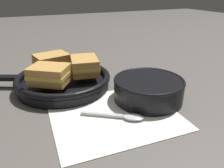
{
  "coord_description": "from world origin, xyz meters",
  "views": [
    {
      "loc": [
        -0.25,
        -0.45,
        0.27
      ],
      "look_at": [
        -0.03,
        0.04,
        0.03
      ],
      "focal_mm": 35.0,
      "sensor_mm": 36.0,
      "label": 1
    }
  ],
  "objects_px": {
    "sandwich_near_left": "(52,62)",
    "sandwich_far_left": "(84,65)",
    "skillet": "(63,81)",
    "sandwich_near_right": "(50,74)",
    "spoon": "(125,116)",
    "soup_bowl": "(148,88)"
  },
  "relations": [
    {
      "from": "sandwich_near_left",
      "to": "sandwich_far_left",
      "type": "bearing_deg",
      "value": -43.59
    },
    {
      "from": "sandwich_near_right",
      "to": "spoon",
      "type": "bearing_deg",
      "value": -54.83
    },
    {
      "from": "sandwich_near_right",
      "to": "sandwich_far_left",
      "type": "distance_m",
      "value": 0.11
    },
    {
      "from": "soup_bowl",
      "to": "skillet",
      "type": "height_order",
      "value": "soup_bowl"
    },
    {
      "from": "spoon",
      "to": "sandwich_far_left",
      "type": "distance_m",
      "value": 0.22
    },
    {
      "from": "sandwich_near_right",
      "to": "skillet",
      "type": "bearing_deg",
      "value": 48.28
    },
    {
      "from": "soup_bowl",
      "to": "sandwich_near_right",
      "type": "bearing_deg",
      "value": 151.9
    },
    {
      "from": "soup_bowl",
      "to": "skillet",
      "type": "bearing_deg",
      "value": 137.88
    },
    {
      "from": "sandwich_near_left",
      "to": "skillet",
      "type": "bearing_deg",
      "value": -75.08
    },
    {
      "from": "soup_bowl",
      "to": "spoon",
      "type": "bearing_deg",
      "value": -149.49
    },
    {
      "from": "spoon",
      "to": "sandwich_near_right",
      "type": "distance_m",
      "value": 0.23
    },
    {
      "from": "soup_bowl",
      "to": "sandwich_near_left",
      "type": "bearing_deg",
      "value": 131.54
    },
    {
      "from": "skillet",
      "to": "sandwich_near_left",
      "type": "distance_m",
      "value": 0.08
    },
    {
      "from": "soup_bowl",
      "to": "sandwich_far_left",
      "type": "bearing_deg",
      "value": 128.82
    },
    {
      "from": "skillet",
      "to": "sandwich_near_right",
      "type": "distance_m",
      "value": 0.08
    },
    {
      "from": "skillet",
      "to": "sandwich_near_right",
      "type": "xyz_separation_m",
      "value": [
        -0.04,
        -0.05,
        0.04
      ]
    },
    {
      "from": "sandwich_far_left",
      "to": "skillet",
      "type": "bearing_deg",
      "value": 166.02
    },
    {
      "from": "spoon",
      "to": "sandwich_near_right",
      "type": "height_order",
      "value": "sandwich_near_right"
    },
    {
      "from": "sandwich_near_left",
      "to": "sandwich_near_right",
      "type": "xyz_separation_m",
      "value": [
        -0.03,
        -0.11,
        0.0
      ]
    },
    {
      "from": "sandwich_near_left",
      "to": "sandwich_near_right",
      "type": "bearing_deg",
      "value": -103.59
    },
    {
      "from": "soup_bowl",
      "to": "sandwich_far_left",
      "type": "distance_m",
      "value": 0.2
    },
    {
      "from": "skillet",
      "to": "sandwich_far_left",
      "type": "relative_size",
      "value": 3.3
    }
  ]
}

